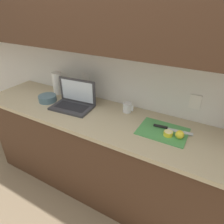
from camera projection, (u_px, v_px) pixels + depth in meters
The scene contains 11 objects.
ground_plane at pixel (102, 185), 2.20m from camera, with size 12.00×12.00×0.00m, color #847056.
wall_back at pixel (113, 32), 1.62m from camera, with size 5.20×0.38×2.60m.
counter_unit at pixel (100, 153), 1.99m from camera, with size 2.52×0.61×0.89m.
laptop at pixel (74, 101), 1.89m from camera, with size 0.40×0.27×0.25m.
cutting_board at pixel (163, 131), 1.55m from camera, with size 0.37×0.27×0.01m, color #4C9E51.
knife at pixel (166, 128), 1.57m from camera, with size 0.30×0.06×0.02m.
lemon_half_cut at pixel (168, 133), 1.49m from camera, with size 0.07×0.07×0.04m.
lemon_whole_beside at pixel (180, 135), 1.45m from camera, with size 0.06×0.06×0.06m.
measuring_cup at pixel (127, 107), 1.81m from camera, with size 0.10×0.08×0.09m.
bowl_white at pixel (48, 98), 2.00m from camera, with size 0.18×0.18×0.06m.
paper_towel_roll at pixel (58, 83), 2.14m from camera, with size 0.11×0.11×0.23m.
Camera 1 is at (0.84, -1.27, 1.79)m, focal length 32.00 mm.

